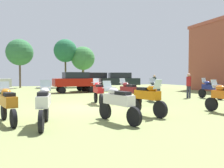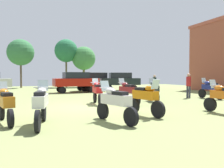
{
  "view_description": "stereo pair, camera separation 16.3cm",
  "coord_description": "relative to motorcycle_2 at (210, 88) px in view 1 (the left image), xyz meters",
  "views": [
    {
      "loc": [
        -3.0,
        -11.46,
        1.67
      ],
      "look_at": [
        3.81,
        6.89,
        0.94
      ],
      "focal_mm": 35.39,
      "sensor_mm": 36.0,
      "label": 1
    },
    {
      "loc": [
        -2.85,
        -11.52,
        1.67
      ],
      "look_at": [
        3.81,
        6.89,
        0.94
      ],
      "focal_mm": 35.39,
      "sensor_mm": 36.0,
      "label": 2
    }
  ],
  "objects": [
    {
      "name": "car_3",
      "position": [
        -5.48,
        11.16,
        0.43
      ],
      "size": [
        4.48,
        2.3,
        2.0
      ],
      "rotation": [
        0.0,
        0.0,
        1.69
      ],
      "color": "black",
      "rests_on": "ground"
    },
    {
      "name": "motorcycle_8",
      "position": [
        -6.86,
        -0.88,
        0.0
      ],
      "size": [
        0.71,
        2.21,
        1.51
      ],
      "rotation": [
        0.0,
        0.0,
        0.19
      ],
      "color": "black",
      "rests_on": "ground"
    },
    {
      "name": "motorcycle_7",
      "position": [
        -9.24,
        -5.16,
        -0.02
      ],
      "size": [
        0.86,
        2.16,
        1.47
      ],
      "rotation": [
        0.0,
        0.0,
        0.31
      ],
      "color": "black",
      "rests_on": "ground"
    },
    {
      "name": "tree_5",
      "position": [
        -4.84,
        19.5,
        3.45
      ],
      "size": [
        3.43,
        3.43,
        5.93
      ],
      "color": "brown",
      "rests_on": "ground"
    },
    {
      "name": "tree_1",
      "position": [
        -13.44,
        20.28,
        4.1
      ],
      "size": [
        3.58,
        3.58,
        6.64
      ],
      "color": "brown",
      "rests_on": "ground"
    },
    {
      "name": "motorcycle_13",
      "position": [
        -8.42,
        -0.04,
        -0.0
      ],
      "size": [
        0.62,
        2.25,
        1.5
      ],
      "rotation": [
        0.0,
        0.0,
        -0.09
      ],
      "color": "black",
      "rests_on": "ground"
    },
    {
      "name": "motorcycle_12",
      "position": [
        -4.59,
        0.04,
        -0.01
      ],
      "size": [
        0.79,
        2.09,
        1.49
      ],
      "rotation": [
        0.0,
        0.0,
        -0.28
      ],
      "color": "black",
      "rests_on": "ground"
    },
    {
      "name": "car_2",
      "position": [
        -2.73,
        10.54,
        0.43
      ],
      "size": [
        4.56,
        2.58,
        2.0
      ],
      "rotation": [
        0.0,
        0.0,
        1.38
      ],
      "color": "black",
      "rests_on": "ground"
    },
    {
      "name": "car_1",
      "position": [
        -7.93,
        9.27,
        0.43
      ],
      "size": [
        4.41,
        2.09,
        2.0
      ],
      "rotation": [
        0.0,
        0.0,
        1.64
      ],
      "color": "black",
      "rests_on": "ground"
    },
    {
      "name": "motorcycle_5",
      "position": [
        -12.87,
        -3.99,
        -0.03
      ],
      "size": [
        0.81,
        2.18,
        1.44
      ],
      "rotation": [
        0.0,
        0.0,
        0.27
      ],
      "color": "black",
      "rests_on": "ground"
    },
    {
      "name": "ground_plane",
      "position": [
        -9.13,
        -0.89,
        -0.75
      ],
      "size": [
        44.0,
        52.0,
        0.02
      ],
      "color": "olive"
    },
    {
      "name": "tree_3",
      "position": [
        -7.36,
        19.74,
        4.49
      ],
      "size": [
        3.29,
        3.29,
        6.9
      ],
      "color": "#4E452F",
      "rests_on": "ground"
    },
    {
      "name": "motorcycle_3",
      "position": [
        -7.58,
        -4.33,
        0.0
      ],
      "size": [
        0.76,
        2.11,
        1.51
      ],
      "rotation": [
        0.0,
        0.0,
        3.39
      ],
      "color": "black",
      "rests_on": "ground"
    },
    {
      "name": "motorcycle_2",
      "position": [
        0.0,
        0.0,
        0.0
      ],
      "size": [
        0.62,
        2.26,
        1.5
      ],
      "rotation": [
        0.0,
        0.0,
        0.05
      ],
      "color": "black",
      "rests_on": "ground"
    },
    {
      "name": "motorcycle_4",
      "position": [
        -11.72,
        -4.87,
        0.0
      ],
      "size": [
        0.68,
        2.3,
        1.5
      ],
      "rotation": [
        0.0,
        0.0,
        -0.15
      ],
      "color": "black",
      "rests_on": "ground"
    },
    {
      "name": "person_1",
      "position": [
        -1.16,
        0.91,
        0.34
      ],
      "size": [
        0.45,
        0.45,
        1.83
      ],
      "rotation": [
        0.0,
        0.0,
        2.01
      ],
      "color": "#313343",
      "rests_on": "ground"
    },
    {
      "name": "person_2",
      "position": [
        -1.47,
        5.21,
        0.28
      ],
      "size": [
        0.36,
        0.36,
        1.74
      ],
      "rotation": [
        0.0,
        0.0,
        3.2
      ],
      "color": "#2F364B",
      "rests_on": "ground"
    }
  ]
}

